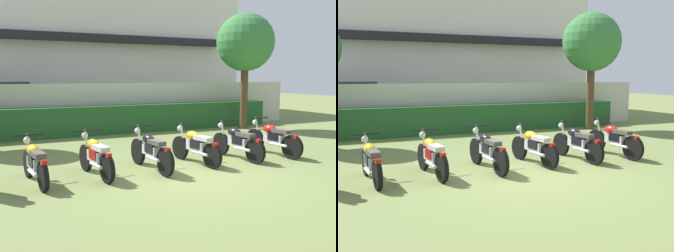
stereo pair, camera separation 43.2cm
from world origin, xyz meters
TOP-DOWN VIEW (x-y plane):
  - ground at (0.00, 0.00)m, footprint 60.00×60.00m
  - building at (0.00, 14.27)m, footprint 18.63×6.50m
  - compound_wall at (0.00, 7.24)m, footprint 17.70×0.30m
  - hedge_row at (0.00, 6.54)m, footprint 14.16×0.70m
  - tree_far_side at (5.50, 5.48)m, footprint 2.28×2.28m
  - motorcycle_in_row_0 at (-3.10, 0.75)m, footprint 0.60×1.76m
  - motorcycle_in_row_1 at (-1.88, 0.77)m, footprint 0.60×1.80m
  - motorcycle_in_row_2 at (-0.60, 0.80)m, footprint 0.60×1.96m
  - motorcycle_in_row_3 at (0.62, 0.90)m, footprint 0.60×1.83m
  - motorcycle_in_row_4 at (1.85, 0.89)m, footprint 0.60×1.88m
  - motorcycle_in_row_5 at (3.01, 0.89)m, footprint 0.60×1.95m

SIDE VIEW (x-z plane):
  - ground at x=0.00m, z-range 0.00..0.00m
  - motorcycle_in_row_0 at x=-3.10m, z-range -0.03..0.91m
  - motorcycle_in_row_3 at x=0.62m, z-range -0.03..0.92m
  - motorcycle_in_row_1 at x=-1.88m, z-range -0.03..0.93m
  - motorcycle_in_row_4 at x=1.85m, z-range -0.03..0.93m
  - motorcycle_in_row_2 at x=-0.60m, z-range -0.03..0.94m
  - motorcycle_in_row_5 at x=3.01m, z-range -0.03..0.94m
  - hedge_row at x=0.00m, z-range 0.00..1.04m
  - compound_wall at x=0.00m, z-range 0.00..1.84m
  - tree_far_side at x=5.50m, z-range 1.11..5.69m
  - building at x=0.00m, z-range 0.00..7.39m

